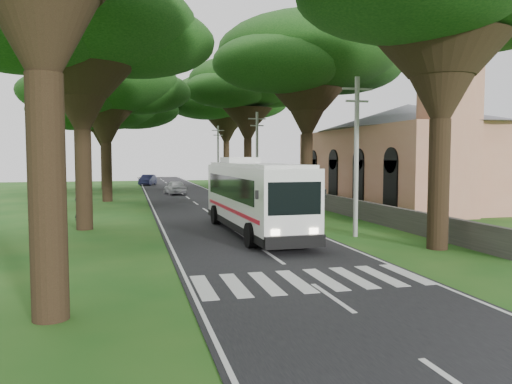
% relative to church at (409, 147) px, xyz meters
% --- Properties ---
extents(ground, '(140.00, 140.00, 0.00)m').
position_rel_church_xyz_m(ground, '(-17.86, -21.55, -4.91)').
color(ground, '#194F16').
rests_on(ground, ground).
extents(road, '(8.00, 120.00, 0.04)m').
position_rel_church_xyz_m(road, '(-17.86, 3.45, -4.90)').
color(road, black).
rests_on(road, ground).
extents(crosswalk, '(8.00, 3.00, 0.01)m').
position_rel_church_xyz_m(crosswalk, '(-17.86, -23.55, -4.91)').
color(crosswalk, silver).
rests_on(crosswalk, ground).
extents(property_wall, '(0.35, 50.00, 1.20)m').
position_rel_church_xyz_m(property_wall, '(-8.86, 2.45, -4.31)').
color(property_wall, '#383533').
rests_on(property_wall, ground).
extents(church, '(14.00, 24.00, 11.60)m').
position_rel_church_xyz_m(church, '(0.00, 0.00, 0.00)').
color(church, tan).
rests_on(church, ground).
extents(pole_near, '(1.60, 0.24, 8.00)m').
position_rel_church_xyz_m(pole_near, '(-12.36, -15.55, -0.73)').
color(pole_near, gray).
rests_on(pole_near, ground).
extents(pole_mid, '(1.60, 0.24, 8.00)m').
position_rel_church_xyz_m(pole_mid, '(-12.36, 4.45, -0.73)').
color(pole_mid, gray).
rests_on(pole_mid, ground).
extents(pole_far, '(1.60, 0.24, 8.00)m').
position_rel_church_xyz_m(pole_far, '(-12.36, 24.45, -0.73)').
color(pole_far, gray).
rests_on(pole_far, ground).
extents(tree_l_mida, '(12.56, 12.56, 13.91)m').
position_rel_church_xyz_m(tree_l_mida, '(-25.86, -9.55, 6.14)').
color(tree_l_mida, black).
rests_on(tree_l_mida, ground).
extents(tree_l_midb, '(13.01, 13.01, 13.42)m').
position_rel_church_xyz_m(tree_l_midb, '(-25.36, 8.45, 5.60)').
color(tree_l_midb, black).
rests_on(tree_l_midb, ground).
extents(tree_l_far, '(15.77, 15.77, 14.02)m').
position_rel_church_xyz_m(tree_l_far, '(-26.36, 26.45, 5.70)').
color(tree_l_far, black).
rests_on(tree_l_far, ground).
extents(tree_r_mida, '(14.05, 14.05, 14.95)m').
position_rel_church_xyz_m(tree_r_mida, '(-9.86, -1.55, 6.92)').
color(tree_r_mida, black).
rests_on(tree_r_mida, ground).
extents(tree_r_midb, '(13.26, 13.26, 15.27)m').
position_rel_church_xyz_m(tree_r_midb, '(-10.36, 16.45, 7.36)').
color(tree_r_midb, black).
rests_on(tree_r_midb, ground).
extents(tree_r_far, '(16.30, 16.30, 16.36)m').
position_rel_church_xyz_m(tree_r_far, '(-9.36, 34.45, 7.90)').
color(tree_r_far, black).
rests_on(tree_r_far, ground).
extents(coach_bus, '(3.19, 12.60, 3.70)m').
position_rel_church_xyz_m(coach_bus, '(-17.07, -13.11, -2.92)').
color(coach_bus, white).
rests_on(coach_bus, ground).
extents(distant_car_a, '(2.32, 4.61, 1.51)m').
position_rel_church_xyz_m(distant_car_a, '(-18.66, 15.18, -4.12)').
color(distant_car_a, '#B5B5BA').
rests_on(distant_car_a, road).
extents(distant_car_b, '(2.80, 4.79, 1.49)m').
position_rel_church_xyz_m(distant_car_b, '(-20.86, 33.96, -4.13)').
color(distant_car_b, navy).
rests_on(distant_car_b, road).
extents(pedestrian, '(0.56, 0.69, 1.64)m').
position_rel_church_xyz_m(pedestrian, '(-26.34, -7.63, -4.09)').
color(pedestrian, black).
rests_on(pedestrian, ground).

